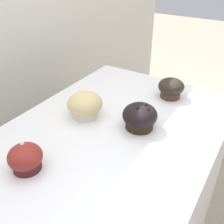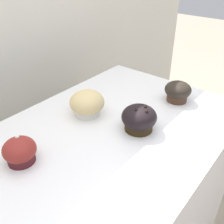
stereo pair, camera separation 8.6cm
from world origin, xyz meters
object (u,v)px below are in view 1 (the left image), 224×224
object	(u,v)px
muffin_back_right	(26,158)
muffin_front_center	(85,105)
muffin_back_left	(171,88)
muffin_front_left	(140,117)

from	to	relation	value
muffin_back_right	muffin_front_center	bearing A→B (deg)	5.08
muffin_front_center	muffin_back_left	distance (m)	0.35
muffin_front_center	muffin_back_right	bearing A→B (deg)	-174.92
muffin_back_right	muffin_back_left	bearing A→B (deg)	-16.91
muffin_back_right	muffin_front_left	xyz separation A→B (m)	(0.33, -0.17, 0.01)
muffin_back_right	muffin_front_left	distance (m)	0.37
muffin_back_left	muffin_front_left	distance (m)	0.25
muffin_front_center	muffin_back_left	bearing A→B (deg)	-35.19
muffin_back_right	muffin_front_left	bearing A→B (deg)	-26.98
muffin_front_left	muffin_back_left	bearing A→B (deg)	-2.05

